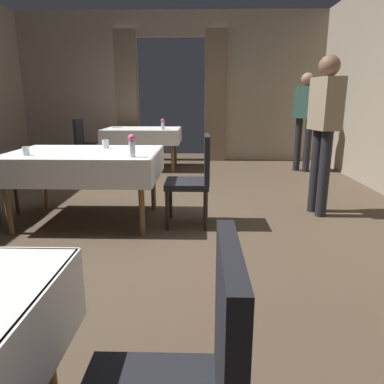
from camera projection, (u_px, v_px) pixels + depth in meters
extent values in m
plane|color=#4C3D2D|center=(141.00, 223.00, 3.77)|extent=(10.08, 10.08, 0.00)
cube|color=gray|center=(79.00, 88.00, 7.50)|extent=(2.50, 0.12, 3.00)
cube|color=gray|center=(265.00, 88.00, 7.40)|extent=(2.50, 0.12, 3.00)
cube|color=gray|center=(170.00, 24.00, 7.13)|extent=(1.40, 0.12, 0.50)
cube|color=#7F6B56|center=(127.00, 97.00, 7.38)|extent=(0.44, 0.14, 2.63)
cube|color=#7F6B56|center=(215.00, 97.00, 7.34)|extent=(0.44, 0.14, 2.63)
cylinder|color=brown|center=(47.00, 362.00, 1.27)|extent=(0.06, 0.06, 0.71)
cylinder|color=brown|center=(7.00, 198.00, 3.38)|extent=(0.06, 0.06, 0.71)
cylinder|color=brown|center=(141.00, 199.00, 3.35)|extent=(0.06, 0.06, 0.71)
cylinder|color=brown|center=(44.00, 180.00, 4.19)|extent=(0.06, 0.06, 0.71)
cylinder|color=brown|center=(153.00, 180.00, 4.15)|extent=(0.06, 0.06, 0.71)
cube|color=brown|center=(85.00, 154.00, 3.68)|extent=(1.45, 0.99, 0.03)
cube|color=white|center=(85.00, 152.00, 3.67)|extent=(1.51, 1.05, 0.01)
cube|color=white|center=(67.00, 175.00, 3.20)|extent=(1.51, 0.02, 0.27)
cube|color=white|center=(100.00, 157.00, 4.21)|extent=(1.51, 0.02, 0.27)
cube|color=white|center=(14.00, 164.00, 3.72)|extent=(0.02, 1.05, 0.27)
cube|color=white|center=(158.00, 165.00, 3.68)|extent=(0.02, 1.05, 0.27)
cylinder|color=brown|center=(107.00, 152.00, 6.37)|extent=(0.06, 0.06, 0.71)
cylinder|color=brown|center=(172.00, 152.00, 6.34)|extent=(0.06, 0.06, 0.71)
cylinder|color=brown|center=(117.00, 147.00, 7.09)|extent=(0.06, 0.06, 0.71)
cylinder|color=brown|center=(175.00, 147.00, 7.06)|extent=(0.06, 0.06, 0.71)
cube|color=brown|center=(142.00, 130.00, 6.62)|extent=(1.33, 0.91, 0.03)
cube|color=white|center=(142.00, 129.00, 6.62)|extent=(1.39, 0.97, 0.01)
cube|color=white|center=(138.00, 138.00, 6.18)|extent=(1.39, 0.02, 0.26)
cube|color=white|center=(147.00, 133.00, 7.12)|extent=(1.39, 0.02, 0.26)
cube|color=white|center=(106.00, 135.00, 6.67)|extent=(0.02, 0.97, 0.26)
cube|color=white|center=(180.00, 136.00, 6.63)|extent=(0.02, 0.97, 0.26)
cube|color=black|center=(228.00, 338.00, 0.89)|extent=(0.05, 0.42, 0.48)
cylinder|color=black|center=(167.00, 210.00, 3.51)|extent=(0.04, 0.04, 0.42)
cylinder|color=black|center=(171.00, 200.00, 3.88)|extent=(0.04, 0.04, 0.42)
cylinder|color=black|center=(206.00, 210.00, 3.50)|extent=(0.04, 0.04, 0.42)
cylinder|color=black|center=(205.00, 200.00, 3.87)|extent=(0.04, 0.04, 0.42)
cube|color=black|center=(187.00, 184.00, 3.63)|extent=(0.44, 0.44, 0.06)
cube|color=black|center=(207.00, 159.00, 3.56)|extent=(0.05, 0.42, 0.48)
cylinder|color=black|center=(16.00, 197.00, 4.00)|extent=(0.04, 0.04, 0.42)
cylinder|color=black|center=(104.00, 155.00, 6.95)|extent=(0.04, 0.04, 0.42)
cylinder|color=black|center=(98.00, 158.00, 6.58)|extent=(0.04, 0.04, 0.42)
cylinder|color=black|center=(84.00, 155.00, 6.96)|extent=(0.04, 0.04, 0.42)
cylinder|color=black|center=(78.00, 158.00, 6.59)|extent=(0.04, 0.04, 0.42)
cube|color=black|center=(90.00, 145.00, 6.72)|extent=(0.44, 0.44, 0.06)
cube|color=black|center=(79.00, 131.00, 6.66)|extent=(0.05, 0.42, 0.48)
cylinder|color=silver|center=(132.00, 149.00, 3.29)|extent=(0.06, 0.06, 0.15)
sphere|color=#D84C8C|center=(132.00, 138.00, 3.26)|extent=(0.07, 0.07, 0.07)
cylinder|color=silver|center=(105.00, 144.00, 3.90)|extent=(0.07, 0.07, 0.09)
cylinder|color=silver|center=(26.00, 151.00, 3.40)|extent=(0.07, 0.07, 0.08)
cylinder|color=silver|center=(163.00, 126.00, 6.31)|extent=(0.06, 0.06, 0.13)
sphere|color=#D84C8C|center=(163.00, 121.00, 6.29)|extent=(0.07, 0.07, 0.07)
cylinder|color=white|center=(116.00, 127.00, 6.81)|extent=(0.20, 0.20, 0.01)
cylinder|color=black|center=(298.00, 145.00, 6.46)|extent=(0.12, 0.12, 0.95)
cylinder|color=black|center=(307.00, 145.00, 6.35)|extent=(0.12, 0.12, 0.95)
cube|color=#33594C|center=(306.00, 102.00, 6.22)|extent=(0.42, 0.39, 0.55)
sphere|color=#9E755B|center=(308.00, 79.00, 6.12)|extent=(0.22, 0.22, 0.22)
cylinder|color=black|center=(324.00, 174.00, 3.88)|extent=(0.12, 0.12, 0.95)
cylinder|color=black|center=(316.00, 171.00, 4.05)|extent=(0.12, 0.12, 0.95)
cube|color=gray|center=(326.00, 104.00, 3.78)|extent=(0.29, 0.40, 0.55)
sphere|color=brown|center=(330.00, 66.00, 3.68)|extent=(0.22, 0.22, 0.22)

